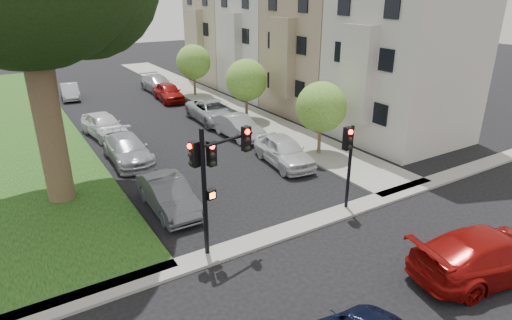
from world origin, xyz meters
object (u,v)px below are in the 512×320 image
small_tree_c (193,62)px  traffic_signal_secondary (348,153)px  car_parked_4 (158,84)px  car_parked_5 (168,195)px  car_parked_3 (169,92)px  car_parked_2 (213,111)px  car_parked_1 (238,127)px  car_parked_7 (104,125)px  car_cross_far (490,254)px  car_parked_9 (70,91)px  traffic_signal_main (213,169)px  car_parked_0 (284,151)px  small_tree_a (321,107)px  small_tree_b (246,80)px  car_parked_6 (128,149)px

small_tree_c → traffic_signal_secondary: small_tree_c is taller
car_parked_4 → car_parked_5: car_parked_4 is taller
small_tree_c → car_parked_3: size_ratio=1.01×
car_parked_2 → car_parked_4: car_parked_2 is taller
car_parked_1 → car_parked_7: (-7.36, 4.80, 0.06)m
car_cross_far → car_parked_2: car_cross_far is taller
car_parked_9 → car_parked_5: bearing=-84.7°
car_parked_5 → car_parked_9: 24.18m
traffic_signal_main → car_parked_5: bearing=94.3°
car_parked_0 → car_parked_2: car_parked_0 is taller
car_parked_3 → car_parked_4: size_ratio=0.87×
traffic_signal_secondary → car_parked_7: 17.24m
small_tree_a → small_tree_b: size_ratio=0.96×
car_parked_2 → car_parked_4: bearing=92.3°
car_parked_1 → car_parked_9: car_parked_1 is taller
car_parked_5 → small_tree_c: bearing=63.2°
car_parked_3 → car_parked_7: bearing=-131.1°
car_parked_3 → car_parked_6: 14.12m
car_parked_1 → car_parked_4: bearing=86.2°
car_parked_2 → car_parked_9: size_ratio=1.38×
small_tree_b → car_cross_far: bearing=-96.9°
car_parked_0 → car_parked_7: 12.45m
car_parked_1 → car_parked_9: bearing=110.4°
small_tree_c → car_parked_2: bearing=-105.0°
traffic_signal_main → car_parked_0: traffic_signal_main is taller
car_parked_3 → car_parked_0: bearing=-85.3°
car_cross_far → traffic_signal_secondary: bearing=20.7°
small_tree_a → car_parked_6: small_tree_a is taller
car_parked_3 → car_parked_5: 20.21m
small_tree_b → car_parked_2: small_tree_b is taller
car_parked_0 → car_parked_7: car_parked_0 is taller
traffic_signal_secondary → car_parked_4: (1.15, 26.93, -1.93)m
car_parked_6 → traffic_signal_secondary: bearing=-58.0°
small_tree_c → car_parked_2: size_ratio=0.82×
car_parked_1 → car_parked_5: 10.26m
traffic_signal_main → car_parked_1: (7.15, 11.05, -2.62)m
car_parked_7 → car_parked_9: size_ratio=1.15×
small_tree_a → small_tree_b: bearing=90.0°
car_parked_3 → car_parked_5: bearing=-106.6°
traffic_signal_secondary → car_parked_4: traffic_signal_secondary is taller
car_parked_2 → traffic_signal_secondary: bearing=-92.3°
car_parked_9 → small_tree_c: bearing=-20.1°
car_parked_5 → car_parked_3: bearing=69.4°
car_parked_4 → car_parked_7: 13.40m
car_parked_2 → small_tree_c: bearing=77.2°
traffic_signal_secondary → car_parked_1: size_ratio=0.87×
small_tree_b → car_parked_2: (-2.21, 1.03, -2.22)m
small_tree_a → small_tree_c: (0.00, 17.61, 0.18)m
traffic_signal_secondary → car_parked_3: bearing=88.3°
car_parked_3 → car_cross_far: bearing=-85.1°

